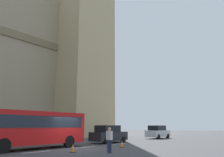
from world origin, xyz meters
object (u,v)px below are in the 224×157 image
sedan_lead (109,134)px  pedestrian_by_kerb (109,139)px  sedan_trailing (158,132)px  traffic_cone_middle (122,144)px  traffic_cone_west (73,148)px

sedan_lead → pedestrian_by_kerb: (-6.91, -6.11, -0.00)m
sedan_trailing → pedestrian_by_kerb: 19.38m
sedan_lead → pedestrian_by_kerb: 9.22m
traffic_cone_middle → pedestrian_by_kerb: size_ratio=0.34×
traffic_cone_west → pedestrian_by_kerb: 2.66m
sedan_trailing → pedestrian_by_kerb: sedan_trailing is taller
sedan_lead → traffic_cone_middle: 5.32m
sedan_lead → traffic_cone_middle: (-3.15, -4.24, -0.63)m
sedan_trailing → traffic_cone_west: sedan_trailing is taller
sedan_lead → traffic_cone_middle: size_ratio=7.59×
sedan_trailing → traffic_cone_west: bearing=-167.8°
traffic_cone_middle → sedan_trailing: bearing=17.7°
traffic_cone_west → sedan_lead: bearing=25.3°
traffic_cone_middle → pedestrian_by_kerb: (-3.76, -1.87, 0.63)m
sedan_trailing → traffic_cone_west: 19.99m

